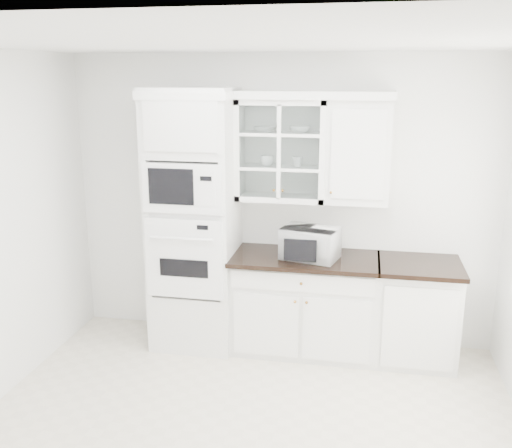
# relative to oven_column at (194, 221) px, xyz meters

# --- Properties ---
(ground) EXTENTS (4.00, 3.50, 0.01)m
(ground) POSITION_rel_oven_column_xyz_m (0.75, -1.42, -1.19)
(ground) COLOR beige
(ground) RESTS_ON ground
(room_shell) EXTENTS (4.00, 3.50, 2.70)m
(room_shell) POSITION_rel_oven_column_xyz_m (0.75, -0.99, 0.58)
(room_shell) COLOR white
(room_shell) RESTS_ON ground
(oven_column) EXTENTS (0.76, 0.68, 2.40)m
(oven_column) POSITION_rel_oven_column_xyz_m (0.00, 0.00, 0.00)
(oven_column) COLOR white
(oven_column) RESTS_ON ground
(base_cabinet_run) EXTENTS (1.32, 0.67, 0.92)m
(base_cabinet_run) POSITION_rel_oven_column_xyz_m (1.03, 0.03, -0.74)
(base_cabinet_run) COLOR white
(base_cabinet_run) RESTS_ON ground
(extra_base_cabinet) EXTENTS (0.72, 0.67, 0.92)m
(extra_base_cabinet) POSITION_rel_oven_column_xyz_m (2.03, 0.03, -0.74)
(extra_base_cabinet) COLOR white
(extra_base_cabinet) RESTS_ON ground
(upper_cabinet_glass) EXTENTS (0.80, 0.33, 0.90)m
(upper_cabinet_glass) POSITION_rel_oven_column_xyz_m (0.78, 0.17, 0.65)
(upper_cabinet_glass) COLOR white
(upper_cabinet_glass) RESTS_ON room_shell
(upper_cabinet_solid) EXTENTS (0.55, 0.33, 0.90)m
(upper_cabinet_solid) POSITION_rel_oven_column_xyz_m (1.46, 0.17, 0.65)
(upper_cabinet_solid) COLOR white
(upper_cabinet_solid) RESTS_ON room_shell
(crown_molding) EXTENTS (2.14, 0.38, 0.07)m
(crown_molding) POSITION_rel_oven_column_xyz_m (0.68, 0.14, 1.14)
(crown_molding) COLOR white
(crown_molding) RESTS_ON room_shell
(countertop_microwave) EXTENTS (0.56, 0.50, 0.28)m
(countertop_microwave) POSITION_rel_oven_column_xyz_m (1.08, -0.02, -0.14)
(countertop_microwave) COLOR white
(countertop_microwave) RESTS_ON base_cabinet_run
(bowl_a) EXTENTS (0.24, 0.24, 0.05)m
(bowl_a) POSITION_rel_oven_column_xyz_m (0.63, 0.19, 0.83)
(bowl_a) COLOR white
(bowl_a) RESTS_ON upper_cabinet_glass
(bowl_b) EXTENTS (0.22, 0.22, 0.06)m
(bowl_b) POSITION_rel_oven_column_xyz_m (0.94, 0.18, 0.84)
(bowl_b) COLOR white
(bowl_b) RESTS_ON upper_cabinet_glass
(cup_a) EXTENTS (0.13, 0.13, 0.09)m
(cup_a) POSITION_rel_oven_column_xyz_m (0.65, 0.15, 0.56)
(cup_a) COLOR white
(cup_a) RESTS_ON upper_cabinet_glass
(cup_b) EXTENTS (0.11, 0.11, 0.09)m
(cup_b) POSITION_rel_oven_column_xyz_m (0.93, 0.16, 0.56)
(cup_b) COLOR white
(cup_b) RESTS_ON upper_cabinet_glass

